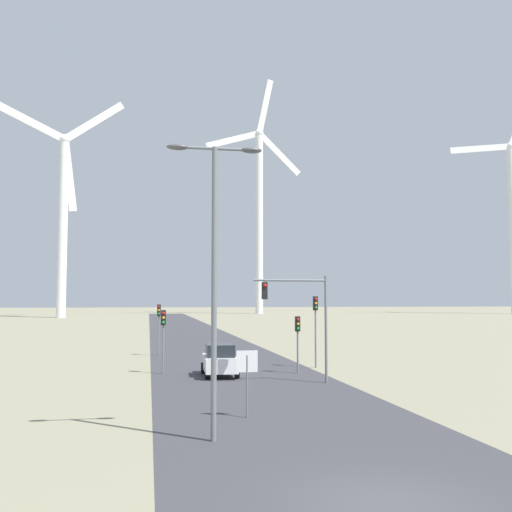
# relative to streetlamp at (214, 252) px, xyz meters

# --- Properties ---
(ground_plane) EXTENTS (600.00, 600.00, 0.00)m
(ground_plane) POSITION_rel_streetlamp_xyz_m (3.15, -6.23, -5.91)
(ground_plane) COLOR gray
(road_surface) EXTENTS (10.00, 240.00, 0.01)m
(road_surface) POSITION_rel_streetlamp_xyz_m (3.15, 41.77, -5.90)
(road_surface) COLOR #38383D
(road_surface) RESTS_ON ground
(streetlamp) EXTENTS (3.09, 0.32, 9.35)m
(streetlamp) POSITION_rel_streetlamp_xyz_m (0.00, 0.00, 0.00)
(streetlamp) COLOR slate
(streetlamp) RESTS_ON ground
(stop_sign_near) EXTENTS (0.81, 0.07, 2.48)m
(stop_sign_near) POSITION_rel_streetlamp_xyz_m (1.63, 3.46, -4.17)
(stop_sign_near) COLOR slate
(stop_sign_near) RESTS_ON ground
(traffic_light_post_near_left) EXTENTS (0.28, 0.34, 3.75)m
(traffic_light_post_near_left) POSITION_rel_streetlamp_xyz_m (-1.16, 17.19, -3.15)
(traffic_light_post_near_left) COLOR slate
(traffic_light_post_near_left) RESTS_ON ground
(traffic_light_post_near_right) EXTENTS (0.28, 0.34, 3.37)m
(traffic_light_post_near_right) POSITION_rel_streetlamp_xyz_m (6.75, 16.01, -3.43)
(traffic_light_post_near_right) COLOR slate
(traffic_light_post_near_right) RESTS_ON ground
(traffic_light_post_mid_left) EXTENTS (0.28, 0.33, 3.98)m
(traffic_light_post_mid_left) POSITION_rel_streetlamp_xyz_m (-1.23, 28.51, -2.99)
(traffic_light_post_mid_left) COLOR slate
(traffic_light_post_mid_left) RESTS_ON ground
(traffic_light_post_mid_right) EXTENTS (0.28, 0.34, 4.58)m
(traffic_light_post_mid_right) POSITION_rel_streetlamp_xyz_m (8.60, 18.62, -2.57)
(traffic_light_post_mid_right) COLOR slate
(traffic_light_post_mid_right) RESTS_ON ground
(traffic_light_mast_overhead) EXTENTS (3.97, 0.35, 5.64)m
(traffic_light_mast_overhead) POSITION_rel_streetlamp_xyz_m (5.85, 11.82, -1.91)
(traffic_light_mast_overhead) COLOR slate
(traffic_light_mast_overhead) RESTS_ON ground
(car_approaching) EXTENTS (1.96, 4.17, 1.83)m
(car_approaching) POSITION_rel_streetlamp_xyz_m (2.02, 15.59, -4.99)
(car_approaching) COLOR white
(car_approaching) RESTS_ON ground
(wind_turbine_left) EXTENTS (29.32, 9.53, 53.67)m
(wind_turbine_left) POSITION_rel_streetlamp_xyz_m (-22.26, 127.68, 20.25)
(wind_turbine_left) COLOR white
(wind_turbine_left) RESTS_ON ground
(wind_turbine_center) EXTENTS (29.88, 4.96, 71.43)m
(wind_turbine_center) POSITION_rel_streetlamp_xyz_m (30.29, 155.82, 26.48)
(wind_turbine_center) COLOR white
(wind_turbine_center) RESTS_ON ground
(wind_turbine_right) EXTENTS (32.75, 2.60, 68.53)m
(wind_turbine_right) POSITION_rel_streetlamp_xyz_m (103.65, 140.41, 24.56)
(wind_turbine_right) COLOR white
(wind_turbine_right) RESTS_ON ground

